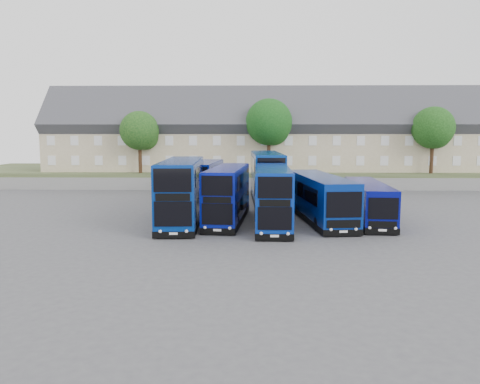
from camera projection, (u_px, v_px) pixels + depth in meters
The scene contains 15 objects.
ground at pixel (256, 230), 33.47m from camera, with size 120.00×120.00×0.00m, color #48484D.
retaining_wall at pixel (253, 184), 57.19m from camera, with size 70.00×0.40×1.50m, color slate.
earth_bank at pixel (252, 175), 67.08m from camera, with size 80.00×20.00×2.00m, color #434E2C.
terrace_row at pixel (275, 136), 62.37m from camera, with size 60.00×10.40×11.20m.
dd_front_left at pixel (182, 192), 36.05m from camera, with size 3.31×12.21×4.81m.
dd_front_mid at pixel (228, 195), 36.45m from camera, with size 3.38×10.80×4.23m.
dd_front_right at pixel (273, 198), 34.79m from camera, with size 2.79×10.96×4.33m.
dd_rear_left at pixel (206, 182), 48.32m from camera, with size 3.06×10.08×3.95m.
dd_rear_right at pixel (267, 178), 47.47m from camera, with size 3.19×12.44×4.91m.
coach_east_a at pixel (319, 198), 37.18m from camera, with size 4.03×13.17×3.55m.
coach_east_b at pixel (368, 202), 36.72m from camera, with size 3.10×11.18×3.02m.
tree_west at pixel (141, 132), 57.75m from camera, with size 4.80×4.80×7.65m.
tree_mid at pixel (270, 124), 57.84m from camera, with size 5.76×5.76×9.18m.
tree_east at pixel (434, 129), 57.07m from camera, with size 5.12×5.12×8.16m.
tree_far at pixel (458, 127), 63.86m from camera, with size 5.44×5.44×8.67m.
Camera 1 is at (-0.53, -32.90, 6.82)m, focal length 35.00 mm.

